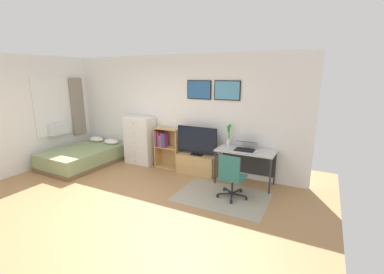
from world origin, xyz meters
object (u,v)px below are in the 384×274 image
laptop (245,146)px  bamboo_vase (229,136)px  wine_glass (228,142)px  bookshelf (166,145)px  desk (246,156)px  dresser (140,140)px  bed (84,156)px  office_chair (231,176)px  computer_mouse (257,152)px  tv_stand (197,164)px  television (197,141)px

laptop → bamboo_vase: size_ratio=0.91×
wine_glass → laptop: bearing=14.1°
bookshelf → desk: (2.03, -0.06, 0.03)m
dresser → bed: bearing=-149.1°
bookshelf → laptop: bearing=-2.1°
office_chair → bamboo_vase: 1.15m
bookshelf → desk: size_ratio=0.83×
office_chair → computer_mouse: 0.82m
laptop → wine_glass: (-0.36, -0.09, 0.07)m
bed → bookshelf: 2.15m
tv_stand → dresser: bearing=-179.5°
bed → desk: size_ratio=1.63×
television → laptop: television is taller
television → laptop: bearing=0.1°
office_chair → bamboo_vase: size_ratio=1.81×
bookshelf → bamboo_vase: bamboo_vase is taller
dresser → bookshelf: bearing=5.2°
bamboo_vase → desk: bearing=-13.1°
tv_stand → wine_glass: size_ratio=4.99×
computer_mouse → wine_glass: 0.64m
television → office_chair: 1.43m
dresser → wine_glass: 2.39m
bookshelf → computer_mouse: 2.29m
wine_glass → television: bearing=173.4°
bed → tv_stand: (2.84, 0.75, 0.01)m
bed → laptop: laptop is taller
bookshelf → desk: bearing=-1.6°
dresser → tv_stand: bearing=0.5°
bookshelf → bamboo_vase: bearing=1.6°
computer_mouse → bamboo_vase: size_ratio=0.22×
computer_mouse → bamboo_vase: 0.75m
desk → wine_glass: (-0.38, -0.11, 0.27)m
desk → laptop: 0.21m
tv_stand → computer_mouse: bearing=-6.2°
television → dresser: bearing=179.7°
tv_stand → computer_mouse: size_ratio=8.64×
bed → desk: desk is taller
television → office_chair: television is taller
office_chair → tv_stand: bearing=144.8°
bed → office_chair: 3.96m
bed → computer_mouse: computer_mouse is taller
television → wine_glass: 0.77m
bed → dresser: size_ratio=1.59×
computer_mouse → wine_glass: (-0.63, 0.04, 0.12)m
bed → dresser: (1.23, 0.74, 0.39)m
dresser → bamboo_vase: 2.36m
office_chair → computer_mouse: (0.28, 0.71, 0.30)m
desk → tv_stand: bearing=179.8°
tv_stand → bookshelf: bearing=176.6°
dresser → tv_stand: 1.66m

